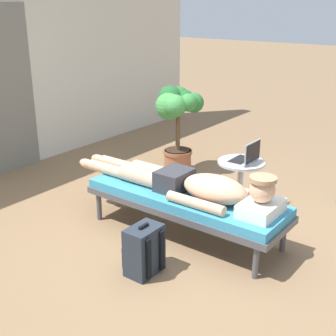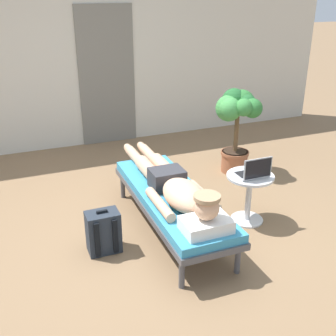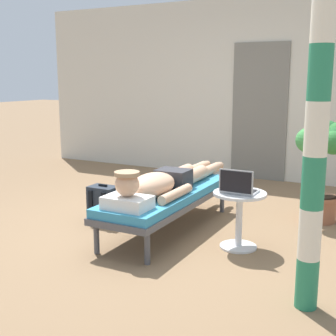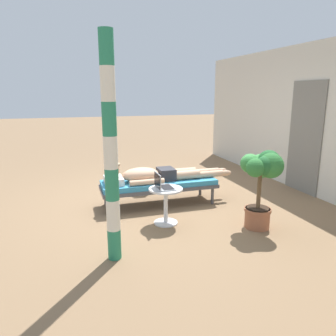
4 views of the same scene
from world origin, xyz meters
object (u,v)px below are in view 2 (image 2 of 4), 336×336
object	(u,v)px
lounge_chair	(172,199)
potted_plant	(237,116)
person_reclining	(175,186)
backpack	(103,232)
side_table	(249,190)
laptop	(254,172)

from	to	relation	value
lounge_chair	potted_plant	distance (m)	1.74
person_reclining	backpack	xyz separation A→B (m)	(-0.72, -0.03, -0.32)
lounge_chair	side_table	distance (m)	0.82
lounge_chair	side_table	world-z (taller)	side_table
lounge_chair	person_reclining	bearing A→B (deg)	-90.00
side_table	lounge_chair	bearing A→B (deg)	170.75
side_table	laptop	world-z (taller)	laptop
laptop	potted_plant	world-z (taller)	potted_plant
person_reclining	potted_plant	xyz separation A→B (m)	(1.32, 1.13, 0.23)
lounge_chair	side_table	size ratio (longest dim) A/B	3.66
person_reclining	side_table	xyz separation A→B (m)	(0.80, -0.06, -0.16)
lounge_chair	laptop	world-z (taller)	laptop
side_table	potted_plant	size ratio (longest dim) A/B	0.48
person_reclining	side_table	bearing A→B (deg)	-3.92
lounge_chair	person_reclining	world-z (taller)	person_reclining
person_reclining	laptop	world-z (taller)	laptop
lounge_chair	laptop	xyz separation A→B (m)	(0.80, -0.18, 0.24)
side_table	potted_plant	xyz separation A→B (m)	(0.52, 1.19, 0.40)
lounge_chair	potted_plant	xyz separation A→B (m)	(1.32, 1.06, 0.41)
lounge_chair	person_reclining	distance (m)	0.19
lounge_chair	laptop	distance (m)	0.86
lounge_chair	backpack	xyz separation A→B (m)	(-0.72, -0.10, -0.15)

